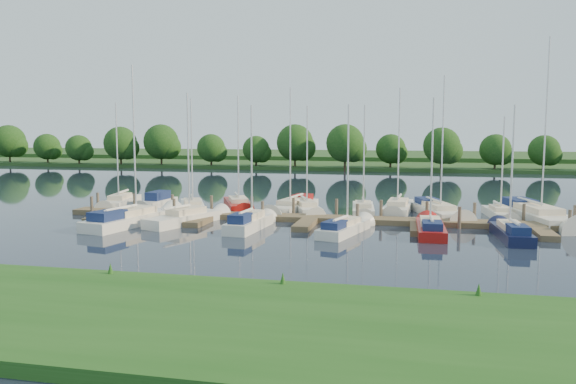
% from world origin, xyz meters
% --- Properties ---
extents(ground, '(260.00, 260.00, 0.00)m').
position_xyz_m(ground, '(0.00, 0.00, 0.00)').
color(ground, '#17202F').
rests_on(ground, ground).
extents(near_bank, '(90.00, 10.00, 0.50)m').
position_xyz_m(near_bank, '(0.00, -16.00, 0.25)').
color(near_bank, '#1A4914').
rests_on(near_bank, ground).
extents(dock, '(40.00, 6.00, 0.40)m').
position_xyz_m(dock, '(0.00, 7.31, 0.20)').
color(dock, '#4B3E2A').
rests_on(dock, ground).
extents(mooring_pilings, '(38.24, 2.84, 2.00)m').
position_xyz_m(mooring_pilings, '(0.00, 8.43, 0.60)').
color(mooring_pilings, '#473D33').
rests_on(mooring_pilings, ground).
extents(far_shore, '(180.00, 30.00, 0.60)m').
position_xyz_m(far_shore, '(0.00, 75.00, 0.30)').
color(far_shore, '#21471B').
rests_on(far_shore, ground).
extents(distant_hill, '(220.00, 40.00, 1.40)m').
position_xyz_m(distant_hill, '(0.00, 100.00, 0.70)').
color(distant_hill, '#2E4C21').
rests_on(distant_hill, ground).
extents(treeline, '(145.13, 10.10, 8.30)m').
position_xyz_m(treeline, '(0.22, 61.76, 4.13)').
color(treeline, '#38281C').
rests_on(treeline, ground).
extents(sailboat_n_0, '(2.88, 7.69, 9.82)m').
position_xyz_m(sailboat_n_0, '(-18.63, 12.37, 0.28)').
color(sailboat_n_0, silver).
rests_on(sailboat_n_0, ground).
extents(motorboat, '(1.89, 5.50, 1.73)m').
position_xyz_m(motorboat, '(-15.22, 12.95, 0.36)').
color(motorboat, silver).
rests_on(motorboat, ground).
extents(sailboat_n_2, '(4.48, 7.72, 9.96)m').
position_xyz_m(sailboat_n_2, '(-11.02, 11.07, 0.27)').
color(sailboat_n_2, silver).
rests_on(sailboat_n_2, ground).
extents(sailboat_n_3, '(4.59, 7.96, 10.29)m').
position_xyz_m(sailboat_n_3, '(-7.47, 12.99, 0.27)').
color(sailboat_n_3, '#9A110E').
rests_on(sailboat_n_3, ground).
extents(sailboat_n_4, '(3.28, 8.70, 10.92)m').
position_xyz_m(sailboat_n_4, '(-2.54, 12.65, 0.32)').
color(sailboat_n_4, silver).
rests_on(sailboat_n_4, ground).
extents(sailboat_n_5, '(3.90, 7.18, 9.33)m').
position_xyz_m(sailboat_n_5, '(-1.18, 12.01, 0.27)').
color(sailboat_n_5, silver).
rests_on(sailboat_n_5, ground).
extents(sailboat_n_6, '(2.31, 7.37, 9.36)m').
position_xyz_m(sailboat_n_6, '(3.57, 12.35, 0.27)').
color(sailboat_n_6, silver).
rests_on(sailboat_n_6, ground).
extents(sailboat_n_7, '(2.54, 8.57, 10.85)m').
position_xyz_m(sailboat_n_7, '(6.37, 13.77, 0.27)').
color(sailboat_n_7, silver).
rests_on(sailboat_n_7, ground).
extents(sailboat_n_8, '(4.55, 9.24, 11.64)m').
position_xyz_m(sailboat_n_8, '(9.65, 12.50, 0.32)').
color(sailboat_n_8, silver).
rests_on(sailboat_n_8, ground).
extents(sailboat_n_9, '(2.06, 6.54, 8.35)m').
position_xyz_m(sailboat_n_9, '(14.38, 12.56, 0.27)').
color(sailboat_n_9, silver).
rests_on(sailboat_n_9, ground).
extents(sailboat_n_10, '(5.02, 11.49, 14.34)m').
position_xyz_m(sailboat_n_10, '(17.00, 11.51, 0.33)').
color(sailboat_n_10, silver).
rests_on(sailboat_n_10, ground).
extents(sailboat_s_0, '(3.88, 9.63, 12.16)m').
position_xyz_m(sailboat_s_0, '(-12.69, 3.42, 0.34)').
color(sailboat_s_0, silver).
rests_on(sailboat_s_0, ground).
extents(sailboat_s_1, '(4.11, 7.76, 10.15)m').
position_xyz_m(sailboat_s_1, '(-8.96, 4.81, 0.28)').
color(sailboat_s_1, silver).
rests_on(sailboat_s_1, ground).
extents(sailboat_s_2, '(2.14, 6.98, 9.17)m').
position_xyz_m(sailboat_s_2, '(-3.67, 3.48, 0.35)').
color(sailboat_s_2, silver).
rests_on(sailboat_s_2, ground).
extents(sailboat_s_3, '(3.19, 7.10, 9.05)m').
position_xyz_m(sailboat_s_3, '(3.09, 3.35, 0.32)').
color(sailboat_s_3, silver).
rests_on(sailboat_s_3, ground).
extents(sailboat_s_4, '(1.87, 7.40, 9.50)m').
position_xyz_m(sailboat_s_4, '(8.74, 4.43, 0.32)').
color(sailboat_s_4, '#9A110E').
rests_on(sailboat_s_4, ground).
extents(sailboat_s_5, '(1.96, 6.94, 8.97)m').
position_xyz_m(sailboat_s_5, '(13.75, 3.71, 0.32)').
color(sailboat_s_5, '#0F1433').
rests_on(sailboat_s_5, ground).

